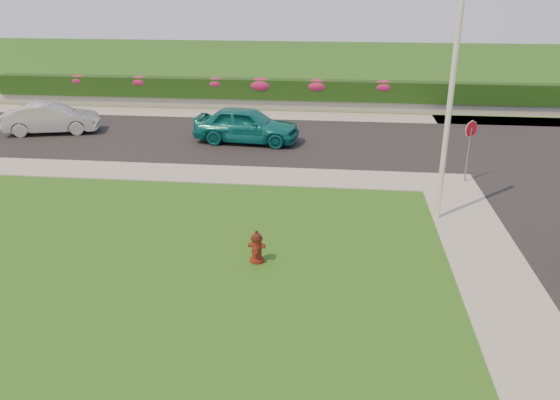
# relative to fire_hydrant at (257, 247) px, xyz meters

# --- Properties ---
(ground) EXTENTS (120.00, 120.00, 0.00)m
(ground) POSITION_rel_fire_hydrant_xyz_m (-1.06, -2.34, -0.41)
(ground) COLOR black
(ground) RESTS_ON ground
(street_far) EXTENTS (26.00, 8.00, 0.04)m
(street_far) POSITION_rel_fire_hydrant_xyz_m (-6.06, 11.66, -0.39)
(street_far) COLOR black
(street_far) RESTS_ON ground
(sidewalk_right) EXTENTS (2.00, 20.00, 0.04)m
(sidewalk_right) POSITION_rel_fire_hydrant_xyz_m (5.94, -4.34, -0.39)
(sidewalk_right) COLOR gray
(sidewalk_right) RESTS_ON ground
(sidewalk_far) EXTENTS (24.00, 2.00, 0.04)m
(sidewalk_far) POSITION_rel_fire_hydrant_xyz_m (-7.06, 6.66, -0.39)
(sidewalk_far) COLOR gray
(sidewalk_far) RESTS_ON ground
(curb_corner) EXTENTS (2.00, 2.00, 0.04)m
(curb_corner) POSITION_rel_fire_hydrant_xyz_m (5.94, 6.66, -0.39)
(curb_corner) COLOR gray
(curb_corner) RESTS_ON ground
(sidewalk_beyond) EXTENTS (34.00, 2.00, 0.04)m
(sidewalk_beyond) POSITION_rel_fire_hydrant_xyz_m (-2.06, 16.66, -0.39)
(sidewalk_beyond) COLOR gray
(sidewalk_beyond) RESTS_ON ground
(retaining_wall) EXTENTS (34.00, 0.40, 0.60)m
(retaining_wall) POSITION_rel_fire_hydrant_xyz_m (-2.06, 18.16, -0.11)
(retaining_wall) COLOR gray
(retaining_wall) RESTS_ON ground
(hedge) EXTENTS (32.00, 0.90, 1.10)m
(hedge) POSITION_rel_fire_hydrant_xyz_m (-2.06, 18.26, 0.74)
(hedge) COLOR black
(hedge) RESTS_ON retaining_wall
(fire_hydrant) EXTENTS (0.45, 0.43, 0.87)m
(fire_hydrant) POSITION_rel_fire_hydrant_xyz_m (0.00, 0.00, 0.00)
(fire_hydrant) COLOR #4B180B
(fire_hydrant) RESTS_ON ground
(sedan_teal) EXTENTS (4.84, 2.33, 1.59)m
(sedan_teal) POSITION_rel_fire_hydrant_xyz_m (-2.15, 11.13, 0.42)
(sedan_teal) COLOR #0D6566
(sedan_teal) RESTS_ON street_far
(sedan_silver) EXTENTS (4.54, 2.57, 1.42)m
(sedan_silver) POSITION_rel_fire_hydrant_xyz_m (-11.65, 11.70, 0.33)
(sedan_silver) COLOR #AAAEB2
(sedan_silver) RESTS_ON street_far
(utility_pole) EXTENTS (0.16, 0.16, 6.71)m
(utility_pole) POSITION_rel_fire_hydrant_xyz_m (5.06, 3.37, 2.94)
(utility_pole) COLOR silver
(utility_pole) RESTS_ON ground
(stop_sign) EXTENTS (0.50, 0.40, 2.28)m
(stop_sign) POSITION_rel_fire_hydrant_xyz_m (6.57, 6.86, 1.26)
(stop_sign) COLOR slate
(stop_sign) RESTS_ON ground
(flower_clump_a) EXTENTS (1.22, 0.79, 0.61)m
(flower_clump_a) POSITION_rel_fire_hydrant_xyz_m (-13.25, 18.16, 1.04)
(flower_clump_a) COLOR #A71C60
(flower_clump_a) RESTS_ON hedge
(flower_clump_b) EXTENTS (1.28, 0.82, 0.64)m
(flower_clump_b) POSITION_rel_fire_hydrant_xyz_m (-9.55, 18.16, 1.03)
(flower_clump_b) COLOR #A71C60
(flower_clump_b) RESTS_ON hedge
(flower_clump_c) EXTENTS (1.26, 0.81, 0.63)m
(flower_clump_c) POSITION_rel_fire_hydrant_xyz_m (-5.10, 18.16, 1.04)
(flower_clump_c) COLOR #A71C60
(flower_clump_c) RESTS_ON hedge
(flower_clump_d) EXTENTS (1.52, 0.98, 0.76)m
(flower_clump_d) POSITION_rel_fire_hydrant_xyz_m (-2.53, 18.16, 0.98)
(flower_clump_d) COLOR #A71C60
(flower_clump_d) RESTS_ON hedge
(flower_clump_e) EXTENTS (1.45, 0.93, 0.72)m
(flower_clump_e) POSITION_rel_fire_hydrant_xyz_m (0.62, 18.16, 1.00)
(flower_clump_e) COLOR #A71C60
(flower_clump_e) RESTS_ON hedge
(flower_clump_f) EXTENTS (1.34, 0.86, 0.67)m
(flower_clump_f) POSITION_rel_fire_hydrant_xyz_m (4.25, 18.16, 1.02)
(flower_clump_f) COLOR #A71C60
(flower_clump_f) RESTS_ON hedge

